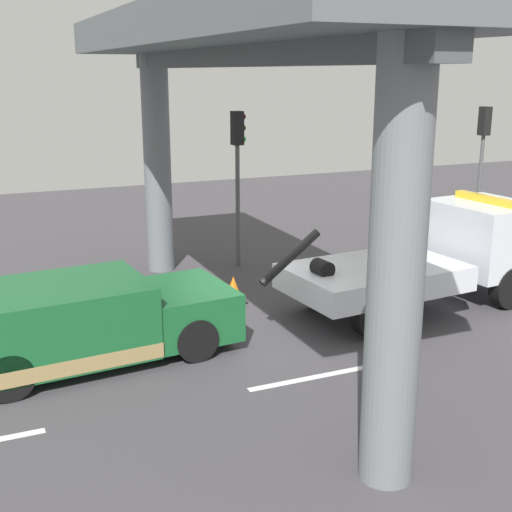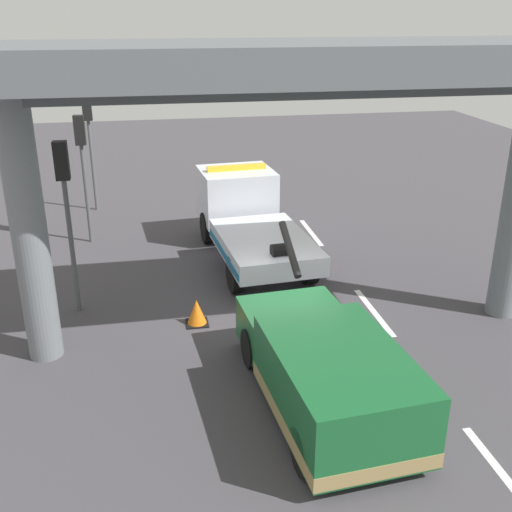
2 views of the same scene
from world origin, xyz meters
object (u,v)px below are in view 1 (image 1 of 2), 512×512
Objects in this scene: traffic_cone_orange at (233,290)px; traffic_light_near at (238,155)px; traffic_light_mid at (483,143)px; tow_truck_white at (440,254)px; towed_van_green at (84,323)px; traffic_light_far at (392,152)px.

traffic_light_near is at bearing 65.44° from traffic_cone_orange.
traffic_light_mid is at bearing 16.36° from traffic_cone_orange.
traffic_light_mid is at bearing 42.20° from tow_truck_white.
traffic_light_mid is 10.61m from traffic_cone_orange.
traffic_cone_orange is (3.85, 2.09, -0.48)m from towed_van_green.
traffic_cone_orange is at bearing 28.44° from towed_van_green.
traffic_light_near is (-3.10, 4.90, 1.94)m from tow_truck_white.
towed_van_green is 4.41m from traffic_cone_orange.
traffic_light_far is 6.43× the size of traffic_cone_orange.
tow_truck_white is 6.11m from traffic_light_near.
tow_truck_white is at bearing -57.65° from traffic_light_near.
traffic_light_mid is (13.67, 4.97, 2.33)m from towed_van_green.
traffic_light_mid reaches higher than tow_truck_white.
traffic_cone_orange is at bearing -155.48° from traffic_light_far.
tow_truck_white is 1.72× the size of traffic_light_mid.
traffic_light_near is 6.76× the size of traffic_cone_orange.
tow_truck_white is 11.50× the size of traffic_cone_orange.
traffic_light_far is at bearing 68.80° from tow_truck_white.
towed_van_green is 7.55m from traffic_light_near.
towed_van_green is at bearing -136.14° from traffic_light_near.
towed_van_green is at bearing -160.03° from traffic_light_mid.
traffic_light_mid is 6.68× the size of traffic_cone_orange.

